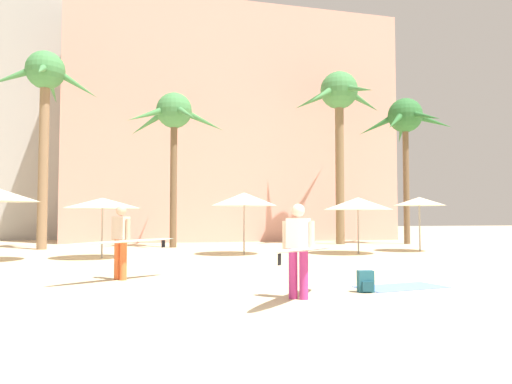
{
  "coord_description": "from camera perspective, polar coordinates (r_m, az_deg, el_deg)",
  "views": [
    {
      "loc": [
        -2.28,
        -6.24,
        1.47
      ],
      "look_at": [
        0.93,
        6.28,
        2.12
      ],
      "focal_mm": 34.17,
      "sensor_mm": 36.0,
      "label": 1
    }
  ],
  "objects": [
    {
      "name": "palm_tree_right",
      "position": [
        24.08,
        -9.61,
        8.44
      ],
      "size": [
        4.95,
        5.17,
        7.45
      ],
      "color": "brown",
      "rests_on": "ground"
    },
    {
      "name": "palm_tree_center",
      "position": [
        24.54,
        -23.45,
        11.06
      ],
      "size": [
        4.81,
        4.92,
        9.0
      ],
      "color": "#896B4C",
      "rests_on": "ground"
    },
    {
      "name": "cafe_umbrella_4",
      "position": [
        21.79,
        18.56,
        -1.05
      ],
      "size": [
        2.17,
        2.17,
        2.3
      ],
      "color": "gray",
      "rests_on": "ground"
    },
    {
      "name": "backpack",
      "position": [
        9.85,
        12.72,
        -10.22
      ],
      "size": [
        0.32,
        0.27,
        0.42
      ],
      "rotation": [
        0.0,
        0.0,
        4.57
      ],
      "color": "#205868",
      "rests_on": "ground"
    },
    {
      "name": "cafe_umbrella_3",
      "position": [
        19.73,
        11.85,
        -1.33
      ],
      "size": [
        2.7,
        2.7,
        2.23
      ],
      "color": "gray",
      "rests_on": "ground"
    },
    {
      "name": "cafe_umbrella_0",
      "position": [
        18.04,
        -17.52,
        -1.24
      ],
      "size": [
        2.63,
        2.63,
        2.13
      ],
      "color": "gray",
      "rests_on": "ground"
    },
    {
      "name": "cafe_umbrella_2",
      "position": [
        18.94,
        -1.4,
        -0.84
      ],
      "size": [
        2.54,
        2.54,
        2.4
      ],
      "color": "gray",
      "rests_on": "ground"
    },
    {
      "name": "palm_tree_left",
      "position": [
        27.22,
        9.72,
        10.27
      ],
      "size": [
        5.09,
        5.27,
        9.34
      ],
      "color": "brown",
      "rests_on": "ground"
    },
    {
      "name": "person_far_left",
      "position": [
        11.73,
        -15.56,
        -5.42
      ],
      "size": [
        2.67,
        1.84,
        1.73
      ],
      "rotation": [
        0.0,
        0.0,
        3.85
      ],
      "color": "orange",
      "rests_on": "ground"
    },
    {
      "name": "hotel_tower_gray",
      "position": [
        40.55,
        -22.96,
        18.14
      ],
      "size": [
        18.81,
        9.16,
        31.72
      ],
      "primitive_type": "cube",
      "color": "#A8A8A3",
      "rests_on": "ground"
    },
    {
      "name": "ground",
      "position": [
        6.8,
        5.75,
        -15.37
      ],
      "size": [
        120.0,
        120.0,
        0.0
      ],
      "primitive_type": "plane",
      "color": "#C6B28C"
    },
    {
      "name": "hotel_pink",
      "position": [
        34.05,
        -3.59,
        6.72
      ],
      "size": [
        20.06,
        10.87,
        14.3
      ],
      "primitive_type": "cube",
      "color": "#DB9989",
      "rests_on": "ground"
    },
    {
      "name": "palm_tree_far_right",
      "position": [
        27.9,
        17.09,
        7.85
      ],
      "size": [
        5.03,
        5.04,
        7.9
      ],
      "color": "brown",
      "rests_on": "ground"
    },
    {
      "name": "person_near_left",
      "position": [
        8.71,
        5.23,
        -6.51
      ],
      "size": [
        2.04,
        2.35,
        1.7
      ],
      "rotation": [
        0.0,
        0.0,
        0.93
      ],
      "color": "#B7337F",
      "rests_on": "ground"
    },
    {
      "name": "beach_towel",
      "position": [
        10.74,
        16.63,
        -10.61
      ],
      "size": [
        1.96,
        1.2,
        0.01
      ],
      "primitive_type": "cube",
      "rotation": [
        0.0,
        0.0,
        0.16
      ],
      "color": "#6684E0",
      "rests_on": "ground"
    }
  ]
}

